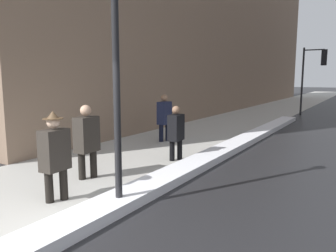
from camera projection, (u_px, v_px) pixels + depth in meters
ground_plane at (43, 237)px, 4.63m from camera, size 160.00×160.00×0.00m
sidewalk_slab at (247, 118)px, 18.28m from camera, size 4.00×80.00×0.01m
snow_bank_curb at (232, 146)px, 10.25m from camera, size 0.68×16.64×0.19m
lamp_post at (116, 56)px, 5.30m from camera, size 0.28×0.28×4.23m
traffic_light_near at (315, 66)px, 19.02m from camera, size 1.31×0.32×3.97m
pedestrian_in_fedora at (55, 153)px, 5.82m from camera, size 0.35×0.52×1.66m
pedestrian_trailing at (87, 138)px, 7.15m from camera, size 0.34×0.55×1.65m
pedestrian_nearside at (176, 130)px, 8.77m from camera, size 0.31×0.50×1.49m
pedestrian_with_shoulder_bag at (165, 116)px, 11.41m from camera, size 0.35×0.76×1.66m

